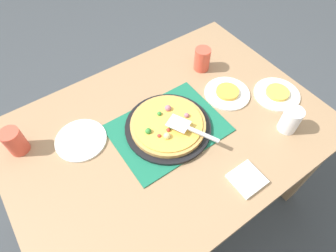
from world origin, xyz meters
The scene contains 15 objects.
ground_plane centered at (0.00, 0.00, 0.00)m, with size 8.00×8.00×0.00m, color #3D4247.
dining_table centered at (0.00, 0.00, 0.64)m, with size 1.40×1.00×0.75m.
placemat centered at (0.00, 0.00, 0.75)m, with size 0.48×0.36×0.01m, color #196B4C.
pizza_pan centered at (0.00, 0.00, 0.76)m, with size 0.38×0.38×0.01m, color black.
pizza centered at (0.00, 0.00, 0.78)m, with size 0.33×0.33×0.05m.
plate_near_left centered at (0.55, -0.14, 0.76)m, with size 0.22×0.22×0.01m, color white.
plate_far_right centered at (0.35, 0.01, 0.76)m, with size 0.22×0.22×0.01m, color white.
plate_side centered at (-0.34, 0.16, 0.76)m, with size 0.22×0.22×0.01m, color white.
served_slice_left centered at (0.55, -0.14, 0.77)m, with size 0.11×0.11×0.02m, color #EAB747.
served_slice_right centered at (0.35, 0.01, 0.77)m, with size 0.11×0.11×0.02m, color gold.
cup_near centered at (0.37, 0.22, 0.81)m, with size 0.08×0.08×0.12m, color #E04C38.
cup_far centered at (0.43, -0.30, 0.81)m, with size 0.08×0.08×0.12m, color white.
cup_corner centered at (-0.57, 0.27, 0.81)m, with size 0.08×0.08×0.12m, color #E04C38.
pizza_server centered at (0.04, -0.09, 0.82)m, with size 0.14×0.23×0.01m.
napkin_stack centered at (0.11, -0.38, 0.76)m, with size 0.12×0.12×0.02m, color white.
Camera 1 is at (-0.42, -0.60, 1.77)m, focal length 30.18 mm.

